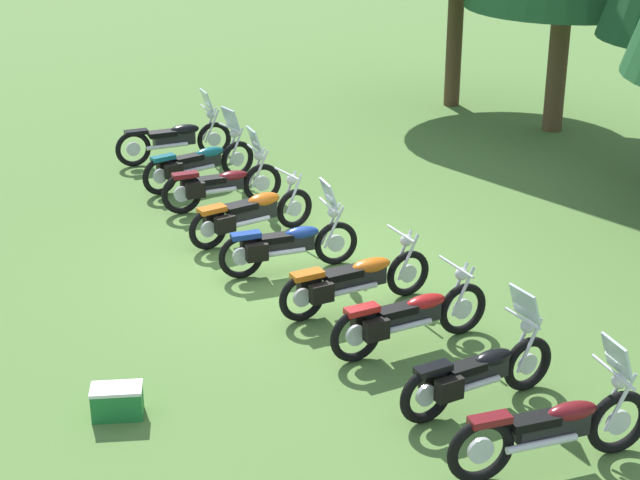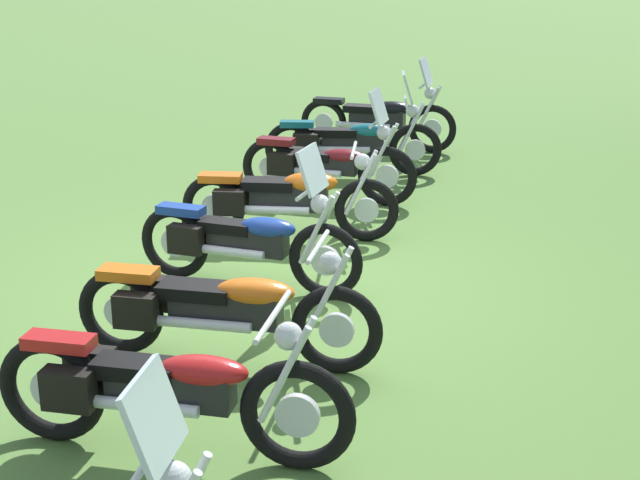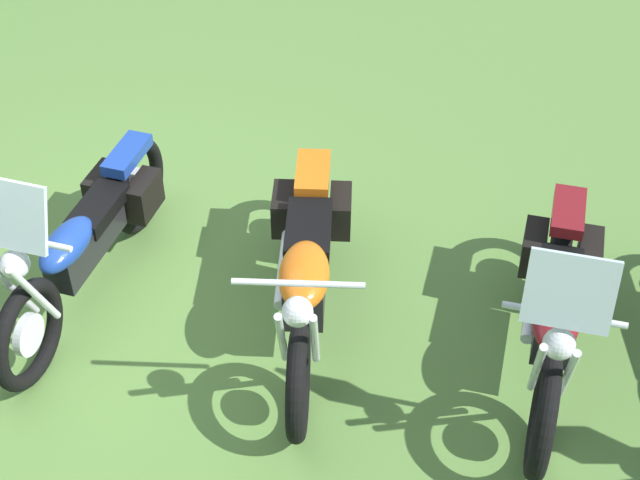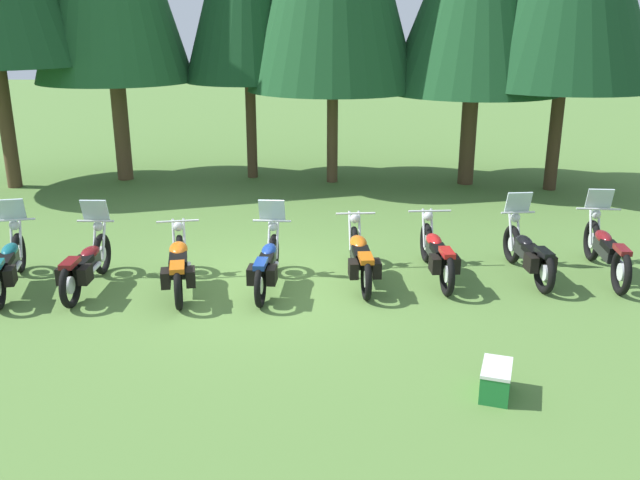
{
  "view_description": "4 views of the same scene",
  "coord_description": "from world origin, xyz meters",
  "px_view_note": "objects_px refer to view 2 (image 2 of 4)",
  "views": [
    {
      "loc": [
        13.17,
        -5.26,
        6.38
      ],
      "look_at": [
        0.58,
        0.04,
        0.69
      ],
      "focal_mm": 57.9,
      "sensor_mm": 36.0,
      "label": 1
    },
    {
      "loc": [
        7.49,
        2.73,
        3.15
      ],
      "look_at": [
        -0.01,
        0.48,
        0.52
      ],
      "focal_mm": 52.82,
      "sensor_mm": 36.0,
      "label": 2
    },
    {
      "loc": [
        -2.59,
        3.89,
        4.45
      ],
      "look_at": [
        -1.52,
        -0.35,
        0.66
      ],
      "focal_mm": 53.92,
      "sensor_mm": 36.0,
      "label": 3
    },
    {
      "loc": [
        1.07,
        -10.55,
        4.21
      ],
      "look_at": [
        0.83,
        -0.13,
        0.82
      ],
      "focal_mm": 38.09,
      "sensor_mm": 36.0,
      "label": 4
    }
  ],
  "objects_px": {
    "motorcycle_1": "(351,141)",
    "motorcycle_6": "(164,389)",
    "motorcycle_0": "(380,117)",
    "motorcycle_5": "(220,308)",
    "motorcycle_4": "(245,239)",
    "motorcycle_3": "(286,197)",
    "motorcycle_2": "(325,164)"
  },
  "relations": [
    {
      "from": "motorcycle_4",
      "to": "motorcycle_6",
      "type": "distance_m",
      "value": 2.88
    },
    {
      "from": "motorcycle_4",
      "to": "motorcycle_5",
      "type": "xyz_separation_m",
      "value": [
        1.52,
        0.39,
        -0.01
      ]
    },
    {
      "from": "motorcycle_0",
      "to": "motorcycle_5",
      "type": "relative_size",
      "value": 0.99
    },
    {
      "from": "motorcycle_0",
      "to": "motorcycle_3",
      "type": "distance_m",
      "value": 4.36
    },
    {
      "from": "motorcycle_6",
      "to": "motorcycle_5",
      "type": "bearing_deg",
      "value": 92.63
    },
    {
      "from": "motorcycle_1",
      "to": "motorcycle_5",
      "type": "bearing_deg",
      "value": -98.43
    },
    {
      "from": "motorcycle_3",
      "to": "motorcycle_5",
      "type": "distance_m",
      "value": 2.98
    },
    {
      "from": "motorcycle_5",
      "to": "motorcycle_6",
      "type": "height_order",
      "value": "motorcycle_6"
    },
    {
      "from": "motorcycle_4",
      "to": "motorcycle_6",
      "type": "height_order",
      "value": "motorcycle_4"
    },
    {
      "from": "motorcycle_2",
      "to": "motorcycle_3",
      "type": "distance_m",
      "value": 1.51
    },
    {
      "from": "motorcycle_3",
      "to": "motorcycle_6",
      "type": "bearing_deg",
      "value": -92.84
    },
    {
      "from": "motorcycle_5",
      "to": "motorcycle_6",
      "type": "bearing_deg",
      "value": -87.86
    },
    {
      "from": "motorcycle_0",
      "to": "motorcycle_2",
      "type": "xyz_separation_m",
      "value": [
        2.85,
        0.01,
        -0.02
      ]
    },
    {
      "from": "motorcycle_3",
      "to": "motorcycle_1",
      "type": "bearing_deg",
      "value": 79.35
    },
    {
      "from": "motorcycle_4",
      "to": "motorcycle_2",
      "type": "bearing_deg",
      "value": 95.02
    },
    {
      "from": "motorcycle_5",
      "to": "motorcycle_4",
      "type": "bearing_deg",
      "value": 99.25
    },
    {
      "from": "motorcycle_6",
      "to": "motorcycle_1",
      "type": "bearing_deg",
      "value": 90.96
    },
    {
      "from": "motorcycle_1",
      "to": "motorcycle_3",
      "type": "height_order",
      "value": "motorcycle_1"
    },
    {
      "from": "motorcycle_3",
      "to": "motorcycle_4",
      "type": "distance_m",
      "value": 1.42
    },
    {
      "from": "motorcycle_3",
      "to": "motorcycle_4",
      "type": "height_order",
      "value": "motorcycle_4"
    },
    {
      "from": "motorcycle_2",
      "to": "motorcycle_5",
      "type": "height_order",
      "value": "motorcycle_2"
    },
    {
      "from": "motorcycle_3",
      "to": "motorcycle_6",
      "type": "relative_size",
      "value": 0.97
    },
    {
      "from": "motorcycle_0",
      "to": "motorcycle_6",
      "type": "xyz_separation_m",
      "value": [
        8.6,
        0.66,
        -0.03
      ]
    },
    {
      "from": "motorcycle_1",
      "to": "motorcycle_0",
      "type": "bearing_deg",
      "value": 75.89
    },
    {
      "from": "motorcycle_3",
      "to": "motorcycle_0",
      "type": "bearing_deg",
      "value": 78.87
    },
    {
      "from": "motorcycle_1",
      "to": "motorcycle_2",
      "type": "bearing_deg",
      "value": -102.48
    },
    {
      "from": "motorcycle_1",
      "to": "motorcycle_6",
      "type": "relative_size",
      "value": 0.99
    },
    {
      "from": "motorcycle_0",
      "to": "motorcycle_5",
      "type": "height_order",
      "value": "motorcycle_0"
    },
    {
      "from": "motorcycle_2",
      "to": "motorcycle_3",
      "type": "height_order",
      "value": "motorcycle_2"
    },
    {
      "from": "motorcycle_2",
      "to": "motorcycle_6",
      "type": "height_order",
      "value": "motorcycle_2"
    },
    {
      "from": "motorcycle_0",
      "to": "motorcycle_4",
      "type": "bearing_deg",
      "value": -89.16
    },
    {
      "from": "motorcycle_3",
      "to": "motorcycle_6",
      "type": "distance_m",
      "value": 4.29
    }
  ]
}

